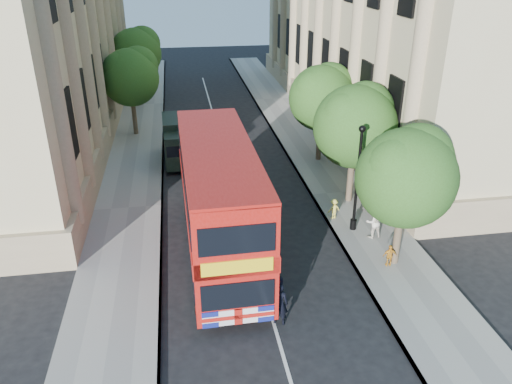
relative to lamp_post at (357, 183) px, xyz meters
name	(u,v)px	position (x,y,z in m)	size (l,w,h in m)	color
ground	(274,325)	(-5.00, -6.00, -2.51)	(120.00, 120.00, 0.00)	black
pavement_right	(342,193)	(0.75, 4.00, -2.45)	(3.50, 80.00, 0.12)	gray
pavement_left	(129,208)	(-10.75, 4.00, -2.45)	(3.50, 80.00, 0.12)	gray
building_left	(5,4)	(-18.80, 18.00, 6.49)	(12.00, 38.00, 18.00)	#C3B387
tree_right_near	(407,173)	(0.84, -2.97, 1.74)	(4.00, 4.00, 6.08)	#473828
tree_right_mid	(356,122)	(0.84, 3.03, 1.93)	(4.20, 4.20, 6.37)	#473828
tree_right_far	(322,94)	(0.84, 9.03, 1.80)	(4.00, 4.00, 6.15)	#473828
tree_left_far	(130,74)	(-10.96, 16.03, 1.93)	(4.00, 4.00, 6.30)	#473828
tree_left_back	(136,51)	(-10.96, 24.03, 2.20)	(4.20, 4.20, 6.65)	#473828
lamp_post	(357,183)	(0.00, 0.00, 0.00)	(0.32, 0.32, 5.16)	black
double_decker_bus	(219,198)	(-6.41, -1.00, 0.23)	(3.03, 10.77, 4.95)	#A3110B
box_van	(180,142)	(-7.90, 10.28, -1.18)	(2.07, 4.79, 2.71)	black
police_constable	(279,303)	(-4.82, -5.91, -1.64)	(0.63, 0.42, 1.74)	black
woman_pedestrian	(374,222)	(0.64, -0.84, -1.60)	(0.77, 0.60, 1.58)	silver
child_a	(390,256)	(0.44, -3.24, -1.89)	(0.58, 0.24, 1.00)	orange
child_b	(334,209)	(-0.60, 1.19, -1.88)	(0.66, 0.38, 1.03)	#EDDE51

